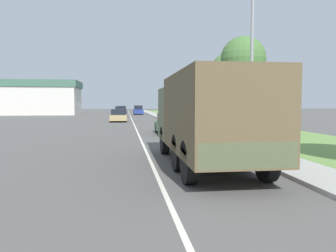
# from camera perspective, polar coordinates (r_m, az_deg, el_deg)

# --- Properties ---
(ground_plane) EXTENTS (180.00, 180.00, 0.00)m
(ground_plane) POSITION_cam_1_polar(r_m,az_deg,el_deg) (37.51, -6.13, 0.72)
(ground_plane) COLOR #565451
(lane_centre_stripe) EXTENTS (0.12, 120.00, 0.00)m
(lane_centre_stripe) POSITION_cam_1_polar(r_m,az_deg,el_deg) (37.51, -6.13, 0.73)
(lane_centre_stripe) COLOR silver
(lane_centre_stripe) RESTS_ON ground
(sidewalk_right) EXTENTS (1.80, 120.00, 0.12)m
(sidewalk_right) POSITION_cam_1_polar(r_m,az_deg,el_deg) (37.88, 0.69, 0.87)
(sidewalk_right) COLOR #ADAAA3
(sidewalk_right) RESTS_ON ground
(grass_strip_right) EXTENTS (7.00, 120.00, 0.02)m
(grass_strip_right) POSITION_cam_1_polar(r_m,az_deg,el_deg) (38.76, 7.14, 0.83)
(grass_strip_right) COLOR #6B9347
(grass_strip_right) RESTS_ON ground
(military_truck) EXTENTS (2.42, 7.79, 3.00)m
(military_truck) POSITION_cam_1_polar(r_m,az_deg,el_deg) (10.99, 6.71, 1.86)
(military_truck) COLOR #545B3D
(military_truck) RESTS_ON ground
(car_nearest_ahead) EXTENTS (1.77, 4.13, 1.39)m
(car_nearest_ahead) POSITION_cam_1_polar(r_m,az_deg,el_deg) (22.64, 0.31, 0.24)
(car_nearest_ahead) COLOR #336B3D
(car_nearest_ahead) RESTS_ON ground
(car_second_ahead) EXTENTS (1.87, 4.02, 1.44)m
(car_second_ahead) POSITION_cam_1_polar(r_m,az_deg,el_deg) (38.16, -8.61, 1.74)
(car_second_ahead) COLOR tan
(car_second_ahead) RESTS_ON ground
(car_third_ahead) EXTENTS (1.91, 4.69, 1.64)m
(car_third_ahead) POSITION_cam_1_polar(r_m,az_deg,el_deg) (53.64, -8.24, 2.45)
(car_third_ahead) COLOR black
(car_third_ahead) RESTS_ON ground
(car_fourth_ahead) EXTENTS (1.74, 4.86, 1.72)m
(car_fourth_ahead) POSITION_cam_1_polar(r_m,az_deg,el_deg) (62.71, -5.20, 2.72)
(car_fourth_ahead) COLOR navy
(car_fourth_ahead) RESTS_ON ground
(car_farthest_ahead) EXTENTS (1.92, 3.93, 1.58)m
(car_farthest_ahead) POSITION_cam_1_polar(r_m,az_deg,el_deg) (71.59, -8.03, 2.80)
(car_farthest_ahead) COLOR black
(car_farthest_ahead) RESTS_ON ground
(lamp_post) EXTENTS (1.69, 0.24, 6.80)m
(lamp_post) POSITION_cam_1_polar(r_m,az_deg,el_deg) (15.34, 13.64, 11.66)
(lamp_post) COLOR gray
(lamp_post) RESTS_ON sidewalk_right
(tree_mid_right) EXTENTS (3.05, 3.05, 6.63)m
(tree_mid_right) POSITION_cam_1_polar(r_m,az_deg,el_deg) (23.26, 12.95, 11.24)
(tree_mid_right) COLOR brown
(tree_mid_right) RESTS_ON grass_strip_right
(tree_far_right) EXTENTS (2.53, 2.53, 6.86)m
(tree_far_right) POSITION_cam_1_polar(r_m,az_deg,el_deg) (32.57, 9.96, 9.90)
(tree_far_right) COLOR brown
(tree_far_right) RESTS_ON grass_strip_right
(building_distant) EXTENTS (17.06, 9.79, 6.28)m
(building_distant) POSITION_cam_1_polar(r_m,az_deg,el_deg) (66.50, -22.44, 4.59)
(building_distant) COLOR beige
(building_distant) RESTS_ON ground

